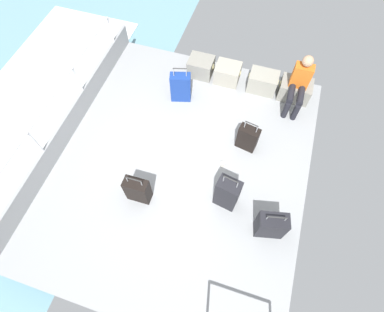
{
  "coord_description": "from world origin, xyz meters",
  "views": [
    {
      "loc": [
        0.94,
        -2.32,
        4.78
      ],
      "look_at": [
        0.18,
        0.06,
        0.25
      ],
      "focal_mm": 28.22,
      "sensor_mm": 36.0,
      "label": 1
    }
  ],
  "objects_px": {
    "suitcase_3": "(271,225)",
    "cargo_crate_1": "(228,73)",
    "cargo_crate_3": "(295,90)",
    "paper_cup": "(222,164)",
    "suitcase_2": "(181,87)",
    "cargo_crate_0": "(201,67)",
    "passenger_seated": "(300,83)",
    "cargo_crate_2": "(263,82)",
    "suitcase_4": "(138,190)",
    "suitcase_0": "(248,138)",
    "suitcase_1": "(227,193)"
  },
  "relations": [
    {
      "from": "cargo_crate_0",
      "to": "paper_cup",
      "type": "bearing_deg",
      "value": -63.24
    },
    {
      "from": "cargo_crate_1",
      "to": "cargo_crate_3",
      "type": "distance_m",
      "value": 1.38
    },
    {
      "from": "cargo_crate_2",
      "to": "paper_cup",
      "type": "bearing_deg",
      "value": -98.73
    },
    {
      "from": "suitcase_3",
      "to": "suitcase_4",
      "type": "relative_size",
      "value": 0.99
    },
    {
      "from": "cargo_crate_1",
      "to": "paper_cup",
      "type": "distance_m",
      "value": 2.04
    },
    {
      "from": "cargo_crate_3",
      "to": "suitcase_1",
      "type": "distance_m",
      "value": 2.71
    },
    {
      "from": "suitcase_0",
      "to": "suitcase_1",
      "type": "bearing_deg",
      "value": -94.05
    },
    {
      "from": "suitcase_2",
      "to": "paper_cup",
      "type": "bearing_deg",
      "value": -46.07
    },
    {
      "from": "passenger_seated",
      "to": "cargo_crate_1",
      "type": "bearing_deg",
      "value": 171.71
    },
    {
      "from": "suitcase_0",
      "to": "suitcase_3",
      "type": "bearing_deg",
      "value": -64.85
    },
    {
      "from": "cargo_crate_1",
      "to": "cargo_crate_2",
      "type": "bearing_deg",
      "value": -1.83
    },
    {
      "from": "suitcase_3",
      "to": "suitcase_4",
      "type": "xyz_separation_m",
      "value": [
        -2.14,
        -0.07,
        -0.01
      ]
    },
    {
      "from": "cargo_crate_0",
      "to": "cargo_crate_3",
      "type": "distance_m",
      "value": 1.96
    },
    {
      "from": "cargo_crate_1",
      "to": "passenger_seated",
      "type": "xyz_separation_m",
      "value": [
        1.38,
        -0.2,
        0.37
      ]
    },
    {
      "from": "cargo_crate_1",
      "to": "suitcase_0",
      "type": "distance_m",
      "value": 1.64
    },
    {
      "from": "suitcase_0",
      "to": "suitcase_3",
      "type": "xyz_separation_m",
      "value": [
        0.67,
        -1.44,
        0.02
      ]
    },
    {
      "from": "suitcase_0",
      "to": "suitcase_2",
      "type": "relative_size",
      "value": 0.87
    },
    {
      "from": "suitcase_2",
      "to": "paper_cup",
      "type": "relative_size",
      "value": 8.17
    },
    {
      "from": "suitcase_1",
      "to": "suitcase_3",
      "type": "relative_size",
      "value": 1.27
    },
    {
      "from": "cargo_crate_3",
      "to": "paper_cup",
      "type": "relative_size",
      "value": 6.37
    },
    {
      "from": "suitcase_1",
      "to": "suitcase_3",
      "type": "height_order",
      "value": "suitcase_1"
    },
    {
      "from": "cargo_crate_3",
      "to": "paper_cup",
      "type": "height_order",
      "value": "cargo_crate_3"
    },
    {
      "from": "cargo_crate_2",
      "to": "passenger_seated",
      "type": "xyz_separation_m",
      "value": [
        0.65,
        -0.18,
        0.36
      ]
    },
    {
      "from": "passenger_seated",
      "to": "suitcase_3",
      "type": "distance_m",
      "value": 2.71
    },
    {
      "from": "suitcase_3",
      "to": "paper_cup",
      "type": "bearing_deg",
      "value": 136.83
    },
    {
      "from": "cargo_crate_3",
      "to": "passenger_seated",
      "type": "distance_m",
      "value": 0.42
    },
    {
      "from": "cargo_crate_0",
      "to": "passenger_seated",
      "type": "distance_m",
      "value": 2.0
    },
    {
      "from": "passenger_seated",
      "to": "suitcase_3",
      "type": "xyz_separation_m",
      "value": [
        0.03,
        -2.7,
        -0.27
      ]
    },
    {
      "from": "cargo_crate_2",
      "to": "suitcase_4",
      "type": "relative_size",
      "value": 0.85
    },
    {
      "from": "suitcase_1",
      "to": "passenger_seated",
      "type": "bearing_deg",
      "value": 73.24
    },
    {
      "from": "suitcase_4",
      "to": "cargo_crate_1",
      "type": "bearing_deg",
      "value": 76.14
    },
    {
      "from": "cargo_crate_2",
      "to": "suitcase_1",
      "type": "distance_m",
      "value": 2.6
    },
    {
      "from": "cargo_crate_2",
      "to": "paper_cup",
      "type": "distance_m",
      "value": 1.99
    },
    {
      "from": "suitcase_2",
      "to": "cargo_crate_2",
      "type": "bearing_deg",
      "value": 25.98
    },
    {
      "from": "suitcase_0",
      "to": "suitcase_1",
      "type": "xyz_separation_m",
      "value": [
        -0.08,
        -1.16,
        0.09
      ]
    },
    {
      "from": "cargo_crate_2",
      "to": "passenger_seated",
      "type": "bearing_deg",
      "value": -15.37
    },
    {
      "from": "suitcase_3",
      "to": "cargo_crate_1",
      "type": "bearing_deg",
      "value": 115.89
    },
    {
      "from": "cargo_crate_0",
      "to": "suitcase_4",
      "type": "height_order",
      "value": "suitcase_4"
    },
    {
      "from": "cargo_crate_0",
      "to": "suitcase_4",
      "type": "bearing_deg",
      "value": -93.03
    },
    {
      "from": "passenger_seated",
      "to": "suitcase_2",
      "type": "distance_m",
      "value": 2.22
    },
    {
      "from": "cargo_crate_3",
      "to": "paper_cup",
      "type": "distance_m",
      "value": 2.19
    },
    {
      "from": "passenger_seated",
      "to": "suitcase_0",
      "type": "relative_size",
      "value": 1.52
    },
    {
      "from": "suitcase_0",
      "to": "suitcase_2",
      "type": "height_order",
      "value": "suitcase_2"
    },
    {
      "from": "cargo_crate_0",
      "to": "cargo_crate_2",
      "type": "bearing_deg",
      "value": -1.63
    },
    {
      "from": "cargo_crate_2",
      "to": "cargo_crate_0",
      "type": "bearing_deg",
      "value": 178.37
    },
    {
      "from": "cargo_crate_0",
      "to": "passenger_seated",
      "type": "height_order",
      "value": "passenger_seated"
    },
    {
      "from": "cargo_crate_1",
      "to": "suitcase_4",
      "type": "distance_m",
      "value": 3.06
    },
    {
      "from": "cargo_crate_3",
      "to": "suitcase_4",
      "type": "relative_size",
      "value": 0.91
    },
    {
      "from": "suitcase_2",
      "to": "cargo_crate_1",
      "type": "bearing_deg",
      "value": 44.73
    },
    {
      "from": "cargo_crate_3",
      "to": "suitcase_3",
      "type": "bearing_deg",
      "value": -89.45
    }
  ]
}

